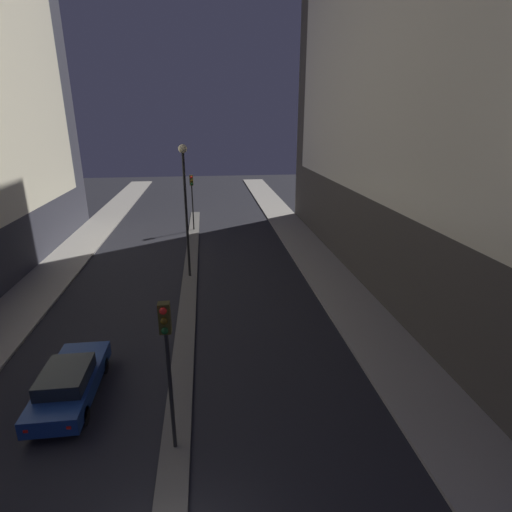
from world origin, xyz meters
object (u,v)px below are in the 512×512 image
object	(u,v)px
street_lamp	(185,190)
traffic_light_near	(167,346)
traffic_light_mid	(192,190)
car_left_lane	(70,382)

from	to	relation	value
street_lamp	traffic_light_near	bearing A→B (deg)	-90.00
traffic_light_mid	traffic_light_near	bearing A→B (deg)	-90.00
traffic_light_near	street_lamp	distance (m)	14.42
street_lamp	car_left_lane	size ratio (longest dim) A/B	1.75
traffic_light_mid	car_left_lane	bearing A→B (deg)	-99.69
traffic_light_near	traffic_light_mid	xyz separation A→B (m)	(0.00, 25.67, 0.00)
traffic_light_mid	car_left_lane	xyz separation A→B (m)	(-3.90, -22.81, -2.96)
car_left_lane	street_lamp	bearing A→B (deg)	71.17
traffic_light_near	car_left_lane	xyz separation A→B (m)	(-3.90, 2.86, -2.96)
traffic_light_near	traffic_light_mid	size ratio (longest dim) A/B	1.00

